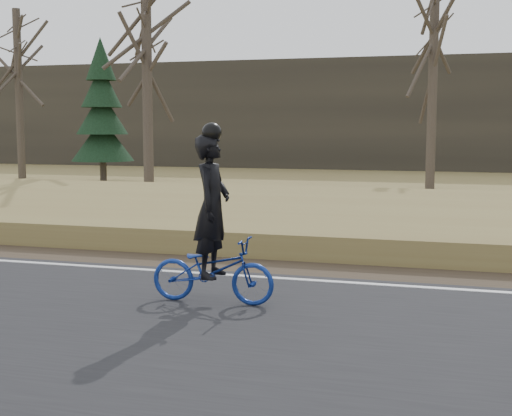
# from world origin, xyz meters

# --- Properties ---
(embankment) EXTENTS (120.00, 5.00, 0.44)m
(embankment) POSITION_xyz_m (0.00, 4.20, 0.22)
(embankment) COLOR olive
(embankment) RESTS_ON ground
(ballast) EXTENTS (120.00, 3.00, 0.45)m
(ballast) POSITION_xyz_m (0.00, 8.00, 0.23)
(ballast) COLOR slate
(ballast) RESTS_ON ground
(railroad) EXTENTS (120.00, 2.40, 0.29)m
(railroad) POSITION_xyz_m (0.00, 8.00, 0.53)
(railroad) COLOR black
(railroad) RESTS_ON ballast
(treeline_backdrop) EXTENTS (120.00, 4.00, 6.00)m
(treeline_backdrop) POSITION_xyz_m (0.00, 30.00, 3.00)
(treeline_backdrop) COLOR #383328
(treeline_backdrop) RESTS_ON ground
(cyclist) EXTENTS (1.68, 0.69, 2.37)m
(cyclist) POSITION_xyz_m (5.74, -1.50, 0.86)
(cyclist) COLOR navy
(cyclist) RESTS_ON road
(bare_tree_left) EXTENTS (0.36, 0.36, 7.54)m
(bare_tree_left) POSITION_xyz_m (-10.51, 17.73, 3.77)
(bare_tree_left) COLOR #4F453A
(bare_tree_left) RESTS_ON ground
(bare_tree_near_left) EXTENTS (0.36, 0.36, 7.80)m
(bare_tree_near_left) POSITION_xyz_m (-1.95, 12.93, 3.90)
(bare_tree_near_left) COLOR #4F453A
(bare_tree_near_left) RESTS_ON ground
(bare_tree_center) EXTENTS (0.36, 0.36, 9.39)m
(bare_tree_center) POSITION_xyz_m (7.54, 17.52, 4.69)
(bare_tree_center) COLOR #4F453A
(bare_tree_center) RESTS_ON ground
(conifer) EXTENTS (2.60, 2.60, 6.02)m
(conifer) POSITION_xyz_m (-5.80, 16.66, 2.85)
(conifer) COLOR #4F453A
(conifer) RESTS_ON ground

